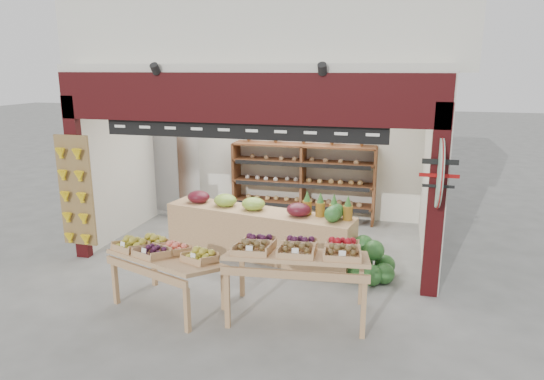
{
  "coord_description": "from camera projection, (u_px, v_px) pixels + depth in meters",
  "views": [
    {
      "loc": [
        2.24,
        -7.58,
        3.06
      ],
      "look_at": [
        0.27,
        -0.2,
        1.13
      ],
      "focal_mm": 32.0,
      "sensor_mm": 36.0,
      "label": 1
    }
  ],
  "objects": [
    {
      "name": "refrigerator",
      "position": [
        175.0,
        169.0,
        10.37
      ],
      "size": [
        0.92,
        0.92,
        1.93
      ],
      "primitive_type": "cube",
      "rotation": [
        0.0,
        0.0,
        -0.27
      ],
      "color": "silver",
      "rests_on": "ground"
    },
    {
      "name": "banana_board",
      "position": [
        75.0,
        193.0,
        7.72
      ],
      "size": [
        0.6,
        0.15,
        1.8
      ],
      "color": "olive",
      "rests_on": "ground"
    },
    {
      "name": "display_table_right",
      "position": [
        298.0,
        252.0,
        5.97
      ],
      "size": [
        1.82,
        1.15,
        1.09
      ],
      "color": "tan",
      "rests_on": "ground"
    },
    {
      "name": "display_table_left",
      "position": [
        163.0,
        254.0,
        6.31
      ],
      "size": [
        1.6,
        1.22,
        0.93
      ],
      "color": "tan",
      "rests_on": "ground"
    },
    {
      "name": "watermelon_pile",
      "position": [
        369.0,
        263.0,
        7.23
      ],
      "size": [
        0.76,
        0.78,
        0.59
      ],
      "color": "#1A4E20",
      "rests_on": "ground"
    },
    {
      "name": "gift_sign",
      "position": [
        439.0,
        173.0,
        6.23
      ],
      "size": [
        0.04,
        0.93,
        0.92
      ],
      "color": "silver",
      "rests_on": "ground"
    },
    {
      "name": "cardboard_stack",
      "position": [
        207.0,
        223.0,
        9.12
      ],
      "size": [
        0.95,
        0.7,
        0.58
      ],
      "color": "beige",
      "rests_on": "ground"
    },
    {
      "name": "shop_structure",
      "position": [
        283.0,
        20.0,
        8.96
      ],
      "size": [
        6.36,
        5.12,
        5.4
      ],
      "color": "beige",
      "rests_on": "ground"
    },
    {
      "name": "ground",
      "position": [
        260.0,
        249.0,
        8.41
      ],
      "size": [
        60.0,
        60.0,
        0.0
      ],
      "primitive_type": "plane",
      "color": "slate",
      "rests_on": "ground"
    },
    {
      "name": "mid_counter",
      "position": [
        258.0,
        231.0,
        8.01
      ],
      "size": [
        3.25,
        1.17,
        1.02
      ],
      "color": "tan",
      "rests_on": "ground"
    },
    {
      "name": "back_shelving",
      "position": [
        303.0,
        165.0,
        9.88
      ],
      "size": [
        2.95,
        0.48,
        1.82
      ],
      "color": "brown",
      "rests_on": "ground"
    }
  ]
}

